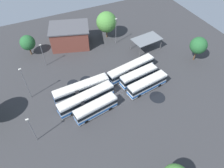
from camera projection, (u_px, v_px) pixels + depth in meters
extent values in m
plane|color=#333335|center=(114.00, 92.00, 54.04)|extent=(92.74, 92.74, 0.00)
cube|color=silver|center=(96.00, 108.00, 48.07)|extent=(10.70, 4.05, 3.04)
cube|color=beige|center=(95.00, 104.00, 46.92)|extent=(10.26, 3.79, 0.14)
cube|color=black|center=(96.00, 107.00, 47.71)|extent=(10.76, 4.10, 0.97)
cube|color=#1E56A8|center=(96.00, 111.00, 48.68)|extent=(10.76, 4.10, 0.61)
cube|color=black|center=(114.00, 97.00, 49.65)|extent=(0.37, 2.01, 1.12)
cylinder|color=black|center=(105.00, 103.00, 50.92)|extent=(1.03, 0.45, 1.00)
cylinder|color=black|center=(110.00, 109.00, 49.62)|extent=(1.03, 0.45, 1.00)
cylinder|color=black|center=(82.00, 115.00, 48.43)|extent=(1.03, 0.45, 1.00)
cylinder|color=black|center=(86.00, 122.00, 47.13)|extent=(1.03, 0.45, 1.00)
cube|color=silver|center=(86.00, 99.00, 50.03)|extent=(14.46, 4.55, 3.04)
cube|color=beige|center=(86.00, 95.00, 48.87)|extent=(13.86, 4.27, 0.14)
cube|color=black|center=(86.00, 98.00, 49.67)|extent=(14.53, 4.60, 0.97)
cube|color=#1E56A8|center=(87.00, 101.00, 50.64)|extent=(14.53, 4.60, 0.61)
cube|color=black|center=(111.00, 85.00, 52.32)|extent=(0.36, 2.01, 1.12)
cube|color=#47474C|center=(81.00, 102.00, 49.43)|extent=(1.26, 2.62, 2.92)
cylinder|color=black|center=(100.00, 92.00, 53.31)|extent=(1.03, 0.45, 1.00)
cylinder|color=black|center=(105.00, 98.00, 52.01)|extent=(1.03, 0.45, 1.00)
cylinder|color=black|center=(68.00, 107.00, 49.95)|extent=(1.03, 0.45, 1.00)
cylinder|color=black|center=(73.00, 114.00, 48.65)|extent=(1.03, 0.45, 1.00)
cube|color=silver|center=(82.00, 89.00, 52.28)|extent=(14.34, 3.10, 3.04)
cube|color=beige|center=(81.00, 84.00, 51.12)|extent=(13.77, 2.88, 0.14)
cube|color=black|center=(81.00, 88.00, 51.92)|extent=(14.42, 3.14, 0.97)
cube|color=#1E56A8|center=(82.00, 91.00, 52.89)|extent=(14.42, 3.14, 0.61)
cube|color=black|center=(107.00, 78.00, 54.13)|extent=(0.15, 2.02, 1.12)
cube|color=#47474C|center=(76.00, 91.00, 51.78)|extent=(1.01, 2.55, 2.92)
cylinder|color=black|center=(96.00, 84.00, 55.33)|extent=(1.01, 0.34, 1.00)
cylinder|color=black|center=(100.00, 89.00, 53.95)|extent=(1.01, 0.34, 1.00)
cylinder|color=black|center=(64.00, 95.00, 52.51)|extent=(1.01, 0.34, 1.00)
cylinder|color=black|center=(67.00, 102.00, 51.13)|extent=(1.01, 0.34, 1.00)
cube|color=silver|center=(147.00, 84.00, 53.34)|extent=(11.28, 3.91, 3.04)
cube|color=beige|center=(148.00, 80.00, 52.19)|extent=(10.81, 3.65, 0.14)
cube|color=black|center=(147.00, 83.00, 52.99)|extent=(11.34, 3.95, 0.97)
cube|color=#1E56A8|center=(147.00, 87.00, 53.96)|extent=(11.34, 3.95, 0.61)
cube|color=black|center=(164.00, 75.00, 54.97)|extent=(0.33, 2.01, 1.12)
cylinder|color=black|center=(154.00, 80.00, 56.23)|extent=(1.03, 0.43, 1.00)
cylinder|color=black|center=(159.00, 85.00, 54.91)|extent=(1.03, 0.43, 1.00)
cylinder|color=black|center=(134.00, 90.00, 53.68)|extent=(1.03, 0.43, 1.00)
cylinder|color=black|center=(139.00, 96.00, 52.37)|extent=(1.03, 0.43, 1.00)
cube|color=silver|center=(139.00, 76.00, 55.42)|extent=(10.73, 3.69, 3.04)
cube|color=beige|center=(139.00, 72.00, 54.27)|extent=(10.28, 3.45, 0.14)
cube|color=black|center=(139.00, 75.00, 55.07)|extent=(10.78, 3.74, 0.97)
cube|color=#1E56A8|center=(138.00, 78.00, 56.04)|extent=(10.78, 3.74, 0.61)
cube|color=black|center=(154.00, 68.00, 56.91)|extent=(0.30, 2.01, 1.12)
cylinder|color=black|center=(145.00, 73.00, 58.23)|extent=(1.03, 0.42, 1.00)
cylinder|color=black|center=(150.00, 78.00, 56.90)|extent=(1.03, 0.42, 1.00)
cylinder|color=black|center=(126.00, 82.00, 55.86)|extent=(1.03, 0.42, 1.00)
cylinder|color=black|center=(131.00, 87.00, 54.53)|extent=(1.03, 0.42, 1.00)
cube|color=silver|center=(131.00, 69.00, 57.45)|extent=(14.46, 4.77, 3.04)
cube|color=beige|center=(132.00, 64.00, 56.30)|extent=(13.86, 4.48, 0.14)
cube|color=black|center=(131.00, 67.00, 57.10)|extent=(14.54, 4.81, 0.97)
cube|color=#1E56A8|center=(131.00, 71.00, 58.07)|extent=(14.54, 4.81, 0.61)
cube|color=black|center=(151.00, 58.00, 59.81)|extent=(0.39, 2.00, 1.12)
cube|color=#47474C|center=(127.00, 71.00, 56.84)|extent=(1.30, 2.63, 2.92)
cylinder|color=black|center=(140.00, 64.00, 60.77)|extent=(1.04, 0.46, 1.00)
cylinder|color=black|center=(145.00, 68.00, 59.49)|extent=(1.04, 0.46, 1.00)
cylinder|color=black|center=(116.00, 76.00, 57.33)|extent=(1.04, 0.46, 1.00)
cylinder|color=black|center=(121.00, 81.00, 56.04)|extent=(1.04, 0.46, 1.00)
cube|color=brown|center=(70.00, 36.00, 65.95)|extent=(13.41, 11.43, 6.32)
cube|color=#4C4C51|center=(68.00, 27.00, 63.53)|extent=(14.21, 12.11, 0.36)
cube|color=black|center=(89.00, 41.00, 67.98)|extent=(0.59, 1.74, 2.20)
cube|color=slate|center=(147.00, 39.00, 64.06)|extent=(9.30, 6.08, 0.20)
cylinder|color=#59595B|center=(152.00, 37.00, 68.25)|extent=(0.20, 0.20, 3.59)
cylinder|color=#59595B|center=(161.00, 44.00, 65.52)|extent=(0.20, 0.20, 3.59)
cylinder|color=#59595B|center=(131.00, 44.00, 65.35)|extent=(0.20, 0.20, 3.59)
cylinder|color=#59595B|center=(140.00, 52.00, 62.62)|extent=(0.20, 0.20, 3.59)
cylinder|color=slate|center=(33.00, 130.00, 41.87)|extent=(0.16, 0.16, 7.44)
cube|color=silver|center=(27.00, 120.00, 39.05)|extent=(0.56, 0.28, 0.20)
cylinder|color=slate|center=(116.00, 32.00, 65.75)|extent=(0.16, 0.16, 8.60)
cube|color=silver|center=(116.00, 19.00, 62.50)|extent=(0.56, 0.28, 0.20)
cylinder|color=slate|center=(26.00, 84.00, 49.39)|extent=(0.16, 0.16, 9.37)
cube|color=silver|center=(20.00, 69.00, 45.87)|extent=(0.56, 0.28, 0.20)
cylinder|color=slate|center=(43.00, 56.00, 58.59)|extent=(0.16, 0.16, 7.08)
cube|color=silver|center=(40.00, 45.00, 55.90)|extent=(0.56, 0.28, 0.20)
cylinder|color=brown|center=(195.00, 55.00, 61.90)|extent=(0.44, 0.44, 3.10)
sphere|color=#235B2D|center=(198.00, 45.00, 59.27)|extent=(4.88, 4.88, 4.88)
cylinder|color=brown|center=(31.00, 51.00, 63.89)|extent=(0.44, 0.44, 2.44)
sphere|color=#235B2D|center=(28.00, 43.00, 61.63)|extent=(4.47, 4.47, 4.47)
cylinder|color=brown|center=(107.00, 33.00, 70.30)|extent=(0.44, 0.44, 2.84)
sphere|color=#478438|center=(106.00, 22.00, 67.22)|extent=(6.65, 6.65, 6.65)
cylinder|color=black|center=(157.00, 97.00, 52.74)|extent=(3.99, 3.99, 0.01)
cylinder|color=black|center=(86.00, 80.00, 56.93)|extent=(3.37, 3.37, 0.01)
cylinder|color=black|center=(73.00, 83.00, 56.06)|extent=(3.08, 3.08, 0.01)
cylinder|color=black|center=(93.00, 82.00, 56.35)|extent=(1.82, 1.82, 0.01)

